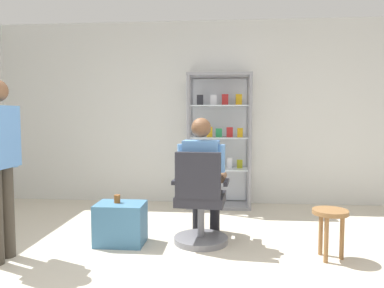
{
  "coord_description": "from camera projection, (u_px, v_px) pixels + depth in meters",
  "views": [
    {
      "loc": [
        0.46,
        -2.63,
        1.31
      ],
      "look_at": [
        0.12,
        1.45,
        1.0
      ],
      "focal_mm": 34.97,
      "sensor_mm": 36.0,
      "label": 1
    }
  ],
  "objects": [
    {
      "name": "back_wall",
      "position": [
        193.0,
        113.0,
        5.63
      ],
      "size": [
        6.0,
        0.1,
        2.7
      ],
      "primitive_type": "cube",
      "color": "silver",
      "rests_on": "ground"
    },
    {
      "name": "display_cabinet_main",
      "position": [
        219.0,
        140.0,
        5.39
      ],
      "size": [
        0.9,
        0.45,
        1.9
      ],
      "color": "gray",
      "rests_on": "ground"
    },
    {
      "name": "office_chair",
      "position": [
        200.0,
        206.0,
        3.78
      ],
      "size": [
        0.58,
        0.56,
        0.96
      ],
      "color": "slate",
      "rests_on": "ground"
    },
    {
      "name": "seated_shopkeeper",
      "position": [
        203.0,
        173.0,
        3.92
      ],
      "size": [
        0.51,
        0.59,
        1.29
      ],
      "color": "black",
      "rests_on": "ground"
    },
    {
      "name": "storage_crate",
      "position": [
        121.0,
        223.0,
        3.82
      ],
      "size": [
        0.49,
        0.36,
        0.42
      ],
      "primitive_type": "cube",
      "color": "teal",
      "rests_on": "ground"
    },
    {
      "name": "tea_glass",
      "position": [
        117.0,
        199.0,
        3.82
      ],
      "size": [
        0.06,
        0.06,
        0.08
      ],
      "primitive_type": "cylinder",
      "color": "brown",
      "rests_on": "storage_crate"
    },
    {
      "name": "wooden_stool",
      "position": [
        330.0,
        220.0,
        3.4
      ],
      "size": [
        0.32,
        0.32,
        0.46
      ],
      "color": "olive",
      "rests_on": "ground"
    }
  ]
}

